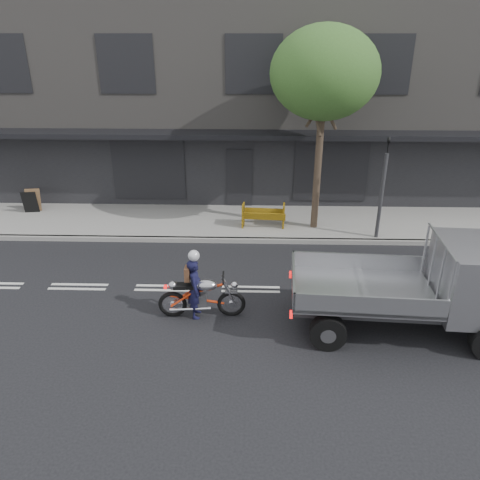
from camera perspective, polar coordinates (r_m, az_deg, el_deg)
name	(u,v)px	position (r m, az deg, el deg)	size (l,w,h in m)	color
ground	(251,289)	(12.95, 1.31, -6.04)	(80.00, 80.00, 0.00)	black
sidewalk	(252,222)	(17.14, 1.44, 2.17)	(32.00, 3.20, 0.15)	gray
kerb	(251,240)	(15.67, 1.40, -0.04)	(32.00, 0.20, 0.15)	gray
building_main	(253,89)	(22.61, 1.65, 17.91)	(26.00, 10.00, 8.00)	slate
street_tree	(324,74)	(15.57, 10.25, 19.33)	(3.40, 3.40, 6.74)	#382B21
traffic_light_pole	(382,194)	(15.88, 16.88, 5.34)	(0.12, 0.12, 3.50)	#2D2D30
motorcycle	(202,296)	(11.59, -4.69, -6.79)	(2.16, 0.63, 1.11)	black
rider	(195,289)	(11.51, -5.47, -5.92)	(0.56, 0.37, 1.54)	black
flatbed_ute	(458,281)	(11.69, 25.05, -4.59)	(5.23, 2.41, 2.37)	black
construction_barrier	(263,217)	(16.26, 2.88, 2.80)	(1.52, 0.61, 0.85)	#E4A20C
sandwich_board	(30,202)	(19.36, -24.22, 4.22)	(0.54, 0.36, 0.86)	black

